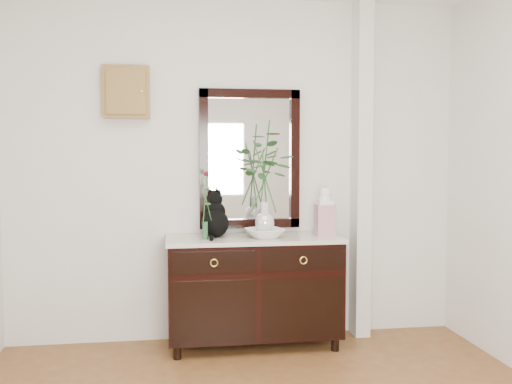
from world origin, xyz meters
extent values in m
cube|color=silver|center=(0.00, 1.98, 1.35)|extent=(3.60, 0.04, 2.70)
cube|color=silver|center=(1.00, 1.90, 1.35)|extent=(0.12, 0.20, 2.70)
cube|color=black|center=(0.10, 1.73, 0.46)|extent=(1.30, 0.50, 0.82)
cube|color=beige|center=(0.10, 1.73, 0.83)|extent=(1.33, 0.52, 0.03)
cube|color=black|center=(0.10, 1.97, 1.44)|extent=(0.80, 0.06, 1.10)
cube|color=white|center=(0.10, 1.98, 1.44)|extent=(0.66, 0.01, 0.96)
cube|color=brown|center=(-0.85, 1.94, 1.95)|extent=(0.35, 0.10, 0.40)
imported|color=white|center=(0.17, 1.68, 0.88)|extent=(0.35, 0.35, 0.07)
camera|label=1|loc=(-0.52, -2.53, 1.49)|focal=40.00mm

